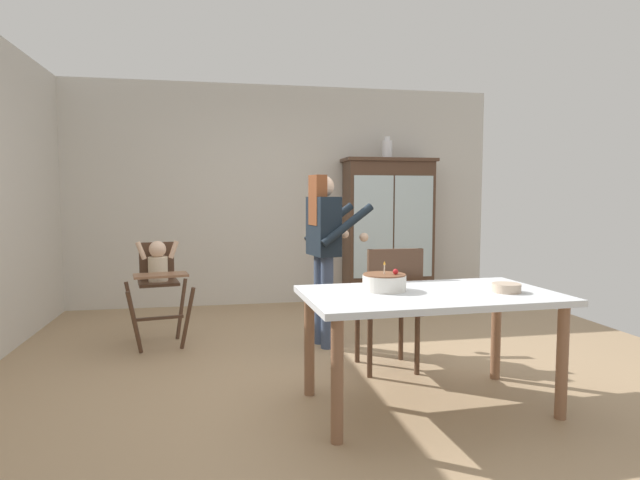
{
  "coord_description": "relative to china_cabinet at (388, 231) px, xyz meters",
  "views": [
    {
      "loc": [
        -0.83,
        -3.98,
        1.35
      ],
      "look_at": [
        0.08,
        0.7,
        0.95
      ],
      "focal_mm": 29.77,
      "sensor_mm": 36.0,
      "label": 1
    }
  ],
  "objects": [
    {
      "name": "serving_bowl",
      "position": [
        -0.31,
        -3.32,
        -0.14
      ],
      "size": [
        0.18,
        0.18,
        0.05
      ],
      "primitive_type": "cylinder",
      "color": "#C6AD93",
      "rests_on": "dining_table"
    },
    {
      "name": "adult_person",
      "position": [
        -1.17,
        -1.75,
        0.06
      ],
      "size": [
        0.57,
        0.56,
        1.53
      ],
      "rotation": [
        0.0,
        0.0,
        1.76
      ],
      "color": "#3D4C6B",
      "rests_on": "ground_plane"
    },
    {
      "name": "wall_back",
      "position": [
        -1.28,
        0.26,
        0.44
      ],
      "size": [
        5.32,
        0.06,
        2.7
      ],
      "primitive_type": "cube",
      "color": "beige",
      "rests_on": "ground_plane"
    },
    {
      "name": "china_cabinet",
      "position": [
        0.0,
        0.0,
        0.0
      ],
      "size": [
        1.14,
        0.48,
        1.81
      ],
      "color": "#4C3323",
      "rests_on": "ground_plane"
    },
    {
      "name": "dining_table",
      "position": [
        -0.79,
        -3.23,
        -0.26
      ],
      "size": [
        1.62,
        0.96,
        0.74
      ],
      "color": "silver",
      "rests_on": "ground_plane"
    },
    {
      "name": "ground_plane",
      "position": [
        -1.28,
        -2.37,
        -0.91
      ],
      "size": [
        6.24,
        6.24,
        0.0
      ],
      "primitive_type": "plane",
      "color": "tan"
    },
    {
      "name": "ceramic_vase",
      "position": [
        -0.02,
        0.0,
        1.02
      ],
      "size": [
        0.13,
        0.13,
        0.27
      ],
      "color": "white",
      "rests_on": "china_cabinet"
    },
    {
      "name": "high_chair_with_toddler",
      "position": [
        -2.63,
        -1.47,
        -0.26
      ],
      "size": [
        0.67,
        0.76,
        0.95
      ],
      "rotation": [
        0.0,
        0.0,
        0.18
      ],
      "color": "#4C3323",
      "rests_on": "ground_plane"
    },
    {
      "name": "birthday_cake",
      "position": [
        -1.05,
        -3.12,
        -0.12
      ],
      "size": [
        0.28,
        0.28,
        0.19
      ],
      "color": "white",
      "rests_on": "dining_table"
    },
    {
      "name": "dining_chair_far_side",
      "position": [
        -0.82,
        -2.56,
        -0.35
      ],
      "size": [
        0.44,
        0.44,
        0.96
      ],
      "rotation": [
        0.0,
        0.0,
        3.13
      ],
      "color": "#4C3323",
      "rests_on": "ground_plane"
    }
  ]
}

